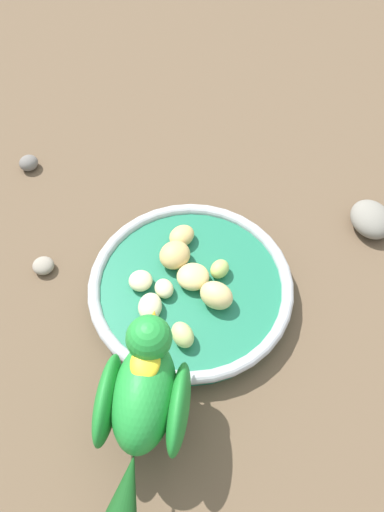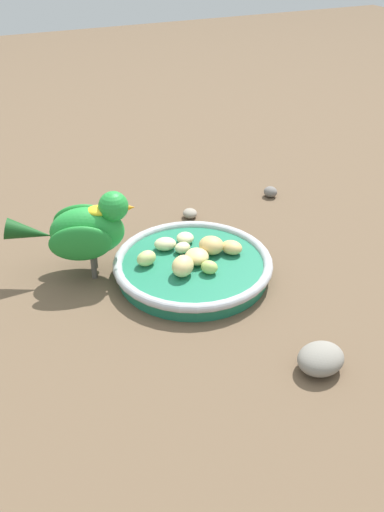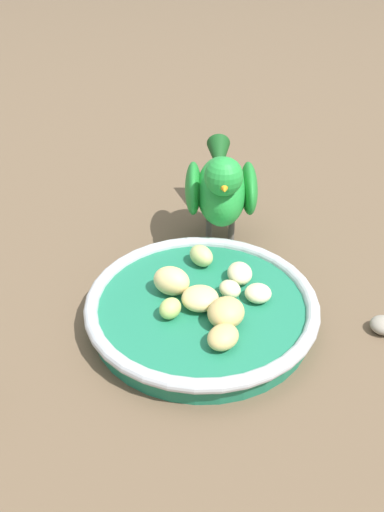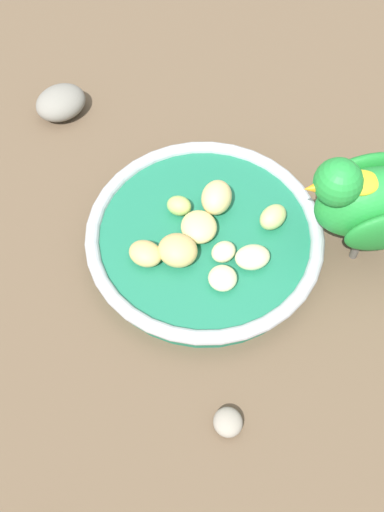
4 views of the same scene
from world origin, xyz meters
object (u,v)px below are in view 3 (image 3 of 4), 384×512
apple_piece_0 (201,256)px  parrot (221,186)px  apple_piece_6 (240,273)px  apple_piece_2 (170,308)px  apple_piece_1 (223,337)px  apple_piece_5 (171,281)px  apple_piece_4 (258,293)px  apple_piece_3 (200,298)px  pebble_1 (383,325)px  apple_piece_7 (226,313)px  apple_piece_8 (230,289)px  feeding_bowl (202,308)px

apple_piece_0 → parrot: bearing=-34.4°
apple_piece_6 → apple_piece_2: bearing=110.5°
apple_piece_1 → apple_piece_5: apple_piece_5 is taller
apple_piece_4 → parrot: size_ratio=0.15×
apple_piece_0 → apple_piece_4: apple_piece_0 is taller
apple_piece_2 → apple_piece_6: bearing=-69.5°
parrot → apple_piece_5: bearing=-22.0°
apple_piece_3 → pebble_1: bearing=-111.7°
apple_piece_6 → pebble_1: 0.16m
parrot → pebble_1: 0.24m
apple_piece_7 → parrot: parrot is taller
apple_piece_2 → apple_piece_8: apple_piece_2 is taller
apple_piece_1 → parrot: bearing=-20.3°
feeding_bowl → apple_piece_2: 0.04m
apple_piece_1 → apple_piece_5: 0.09m
apple_piece_7 → parrot: size_ratio=0.21×
apple_piece_5 → parrot: 0.15m
apple_piece_1 → apple_piece_5: bearing=13.7°
apple_piece_8 → parrot: size_ratio=0.13×
apple_piece_3 → apple_piece_4: (-0.01, -0.06, -0.00)m
apple_piece_5 → pebble_1: size_ratio=1.46×
apple_piece_1 → apple_piece_6: apple_piece_1 is taller
apple_piece_7 → apple_piece_8: size_ratio=1.53×
apple_piece_6 → apple_piece_1: bearing=148.8°
apple_piece_4 → apple_piece_8: 0.03m
feeding_bowl → parrot: size_ratio=1.28×
apple_piece_7 → pebble_1: apple_piece_7 is taller
apple_piece_7 → pebble_1: (-0.04, -0.16, -0.03)m
apple_piece_3 → apple_piece_5: bearing=33.3°
apple_piece_1 → apple_piece_6: (0.09, -0.05, -0.00)m
apple_piece_2 → apple_piece_5: bearing=-17.9°
feeding_bowl → apple_piece_7: 0.04m
apple_piece_2 → apple_piece_5: size_ratio=0.65×
apple_piece_7 → parrot: bearing=-19.3°
apple_piece_4 → pebble_1: apple_piece_4 is taller
feeding_bowl → apple_piece_8: bearing=-85.1°
apple_piece_3 → parrot: parrot is taller
apple_piece_3 → apple_piece_6: (0.03, -0.05, -0.00)m
feeding_bowl → apple_piece_2: bearing=104.4°
apple_piece_5 → apple_piece_8: (-0.02, -0.06, -0.01)m
apple_piece_5 → pebble_1: (-0.10, -0.19, -0.03)m
apple_piece_0 → parrot: 0.10m
apple_piece_0 → apple_piece_2: apple_piece_0 is taller
apple_piece_0 → apple_piece_5: 0.06m
apple_piece_0 → pebble_1: 0.20m
apple_piece_2 → apple_piece_7: size_ratio=0.65×
feeding_bowl → apple_piece_3: (-0.00, 0.00, 0.02)m
apple_piece_3 → parrot: size_ratio=0.20×
feeding_bowl → pebble_1: (-0.07, -0.17, -0.01)m
apple_piece_0 → apple_piece_2: (-0.07, 0.06, -0.00)m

